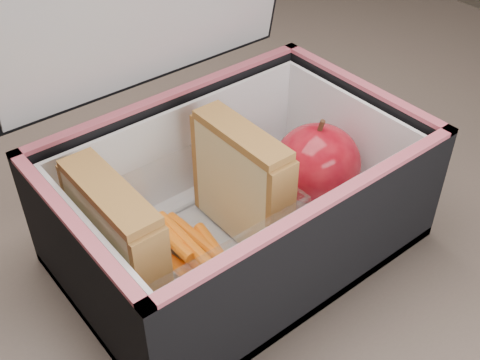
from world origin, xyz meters
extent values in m
cube|color=brown|center=(0.00, 0.00, 0.73)|extent=(1.20, 0.80, 0.03)
cube|color=#382D26|center=(0.55, 0.35, 0.36)|extent=(0.05, 0.05, 0.72)
cube|color=#D2BF81|center=(-0.14, -0.03, 0.82)|extent=(0.01, 0.10, 0.10)
cube|color=#D06C76|center=(-0.13, -0.03, 0.81)|extent=(0.01, 0.09, 0.10)
cube|color=#D2BF81|center=(-0.12, -0.03, 0.82)|extent=(0.01, 0.10, 0.10)
cube|color=brown|center=(-0.13, -0.03, 0.87)|extent=(0.03, 0.10, 0.01)
cube|color=#D2BF81|center=(-0.02, -0.03, 0.82)|extent=(0.01, 0.09, 0.10)
cube|color=#D06C76|center=(-0.01, -0.03, 0.81)|extent=(0.01, 0.09, 0.09)
cube|color=#D2BF81|center=(-0.01, -0.03, 0.82)|extent=(0.01, 0.09, 0.10)
cube|color=brown|center=(-0.01, -0.03, 0.87)|extent=(0.03, 0.09, 0.01)
cylinder|color=#F26C00|center=(-0.06, -0.04, 0.77)|extent=(0.02, 0.08, 0.01)
cylinder|color=#F26C00|center=(-0.06, -0.06, 0.78)|extent=(0.02, 0.08, 0.01)
cylinder|color=#F26C00|center=(-0.08, -0.01, 0.79)|extent=(0.01, 0.08, 0.01)
cylinder|color=#F26C00|center=(-0.09, -0.03, 0.77)|extent=(0.02, 0.08, 0.01)
cylinder|color=#F26C00|center=(-0.06, -0.03, 0.78)|extent=(0.02, 0.08, 0.01)
cylinder|color=#F26C00|center=(-0.08, 0.00, 0.79)|extent=(0.01, 0.08, 0.01)
cylinder|color=#F26C00|center=(-0.09, -0.02, 0.77)|extent=(0.02, 0.08, 0.01)
cylinder|color=#F26C00|center=(-0.06, -0.04, 0.78)|extent=(0.01, 0.08, 0.01)
cylinder|color=#F26C00|center=(-0.08, -0.04, 0.79)|extent=(0.01, 0.08, 0.01)
cylinder|color=#F26C00|center=(-0.07, -0.02, 0.77)|extent=(0.02, 0.08, 0.01)
cube|color=white|center=(0.07, -0.03, 0.77)|extent=(0.09, 0.09, 0.01)
ellipsoid|color=maroon|center=(0.06, -0.04, 0.81)|extent=(0.09, 0.09, 0.07)
cylinder|color=#442818|center=(0.06, -0.04, 0.85)|extent=(0.01, 0.01, 0.01)
camera|label=1|loc=(-0.26, -0.32, 1.13)|focal=45.00mm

